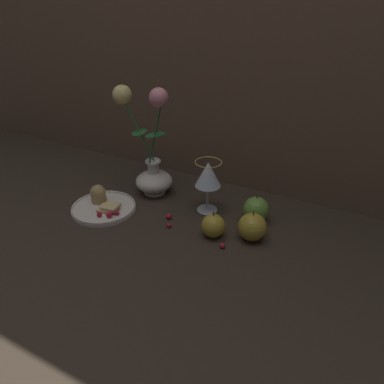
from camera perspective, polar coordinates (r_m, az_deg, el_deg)
ground_plane at (r=1.14m, az=-2.31°, el=-3.75°), size 2.40×2.40×0.00m
vase at (r=1.23m, az=-6.43°, el=4.99°), size 0.21×0.12×0.36m
plate_with_pastries at (r=1.20m, az=-13.43°, el=-1.90°), size 0.20×0.20×0.07m
wine_glass at (r=1.12m, az=2.45°, el=2.48°), size 0.08×0.08×0.17m
apple_beside_vase at (r=1.04m, az=3.25°, el=-5.14°), size 0.07×0.07×0.08m
apple_near_glass at (r=1.12m, az=9.72°, el=-2.64°), size 0.08×0.08×0.09m
apple_at_table_edge at (r=1.03m, az=9.09°, el=-5.38°), size 0.08×0.08×0.09m
berry_near_plate at (r=1.13m, az=-3.53°, el=-3.73°), size 0.02×0.02×0.02m
berry_front_center at (r=1.09m, az=-3.55°, el=-5.10°), size 0.01×0.01×0.01m
berry_by_glass_stem at (r=1.01m, az=4.66°, el=-8.17°), size 0.01×0.01×0.01m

